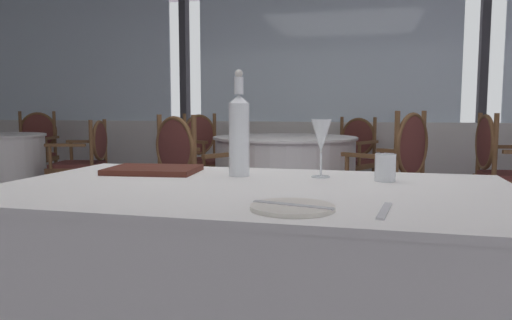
{
  "coord_description": "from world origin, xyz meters",
  "views": [
    {
      "loc": [
        0.61,
        -2.1,
        0.98
      ],
      "look_at": [
        0.2,
        -0.48,
        0.81
      ],
      "focal_mm": 33.73,
      "sensor_mm": 36.0,
      "label": 1
    }
  ],
  "objects_px": {
    "dining_chair_0_3": "(189,170)",
    "dining_chair_1_2": "(501,165)",
    "dining_chair_0_2": "(207,152)",
    "dining_chair_0_0": "(396,169)",
    "water_tumbler": "(385,168)",
    "side_plate": "(292,207)",
    "water_bottle": "(239,133)",
    "dining_chair_0_1": "(351,154)",
    "wine_glass": "(321,137)",
    "menu_book": "(153,170)",
    "dining_chair_2_3": "(87,158)",
    "dining_chair_2_0": "(34,147)"
  },
  "relations": [
    {
      "from": "dining_chair_0_3",
      "to": "wine_glass",
      "type": "bearing_deg",
      "value": -114.44
    },
    {
      "from": "dining_chair_0_0",
      "to": "dining_chair_0_1",
      "type": "relative_size",
      "value": 1.07
    },
    {
      "from": "side_plate",
      "to": "dining_chair_2_3",
      "type": "xyz_separation_m",
      "value": [
        -2.52,
        2.96,
        -0.23
      ]
    },
    {
      "from": "wine_glass",
      "to": "dining_chair_0_1",
      "type": "relative_size",
      "value": 0.22
    },
    {
      "from": "dining_chair_0_3",
      "to": "dining_chair_1_2",
      "type": "bearing_deg",
      "value": -40.81
    },
    {
      "from": "dining_chair_0_0",
      "to": "dining_chair_2_0",
      "type": "bearing_deg",
      "value": 14.09
    },
    {
      "from": "dining_chair_0_2",
      "to": "dining_chair_0_0",
      "type": "bearing_deg",
      "value": 0.0
    },
    {
      "from": "dining_chair_2_3",
      "to": "dining_chair_0_2",
      "type": "bearing_deg",
      "value": -162.11
    },
    {
      "from": "water_bottle",
      "to": "wine_glass",
      "type": "distance_m",
      "value": 0.29
    },
    {
      "from": "dining_chair_0_0",
      "to": "dining_chair_1_2",
      "type": "bearing_deg",
      "value": -123.47
    },
    {
      "from": "menu_book",
      "to": "dining_chair_0_1",
      "type": "bearing_deg",
      "value": 75.06
    },
    {
      "from": "water_tumbler",
      "to": "dining_chair_2_3",
      "type": "bearing_deg",
      "value": 138.23
    },
    {
      "from": "water_tumbler",
      "to": "menu_book",
      "type": "bearing_deg",
      "value": 178.89
    },
    {
      "from": "side_plate",
      "to": "water_bottle",
      "type": "bearing_deg",
      "value": 118.27
    },
    {
      "from": "water_bottle",
      "to": "dining_chair_2_3",
      "type": "distance_m",
      "value": 3.32
    },
    {
      "from": "dining_chair_0_2",
      "to": "water_bottle",
      "type": "bearing_deg",
      "value": -38.06
    },
    {
      "from": "water_bottle",
      "to": "dining_chair_0_1",
      "type": "distance_m",
      "value": 3.47
    },
    {
      "from": "side_plate",
      "to": "dining_chair_2_0",
      "type": "relative_size",
      "value": 0.21
    },
    {
      "from": "dining_chair_0_3",
      "to": "side_plate",
      "type": "bearing_deg",
      "value": -122.18
    },
    {
      "from": "side_plate",
      "to": "dining_chair_0_2",
      "type": "distance_m",
      "value": 3.89
    },
    {
      "from": "dining_chair_0_3",
      "to": "dining_chair_0_2",
      "type": "bearing_deg",
      "value": 44.96
    },
    {
      "from": "dining_chair_0_0",
      "to": "dining_chair_0_2",
      "type": "xyz_separation_m",
      "value": [
        -1.84,
        1.06,
        -0.01
      ]
    },
    {
      "from": "dining_chair_0_1",
      "to": "dining_chair_0_2",
      "type": "relative_size",
      "value": 0.96
    },
    {
      "from": "dining_chair_1_2",
      "to": "dining_chair_0_3",
      "type": "bearing_deg",
      "value": -165.77
    },
    {
      "from": "side_plate",
      "to": "water_tumbler",
      "type": "bearing_deg",
      "value": 67.37
    },
    {
      "from": "water_bottle",
      "to": "dining_chair_2_0",
      "type": "xyz_separation_m",
      "value": [
        -3.38,
        3.13,
        -0.35
      ]
    },
    {
      "from": "water_tumbler",
      "to": "dining_chair_0_2",
      "type": "xyz_separation_m",
      "value": [
        -1.73,
        3.06,
        -0.24
      ]
    },
    {
      "from": "water_tumbler",
      "to": "dining_chair_0_2",
      "type": "bearing_deg",
      "value": 119.46
    },
    {
      "from": "menu_book",
      "to": "dining_chair_2_3",
      "type": "relative_size",
      "value": 0.36
    },
    {
      "from": "dining_chair_0_1",
      "to": "dining_chair_0_3",
      "type": "relative_size",
      "value": 0.96
    },
    {
      "from": "dining_chair_0_0",
      "to": "dining_chair_1_2",
      "type": "relative_size",
      "value": 1.02
    },
    {
      "from": "wine_glass",
      "to": "dining_chair_0_0",
      "type": "distance_m",
      "value": 2.02
    },
    {
      "from": "dining_chair_0_0",
      "to": "water_bottle",
      "type": "bearing_deg",
      "value": 103.07
    },
    {
      "from": "water_bottle",
      "to": "dining_chair_0_1",
      "type": "bearing_deg",
      "value": 86.49
    },
    {
      "from": "wine_glass",
      "to": "menu_book",
      "type": "distance_m",
      "value": 0.63
    },
    {
      "from": "dining_chair_1_2",
      "to": "dining_chair_0_1",
      "type": "bearing_deg",
      "value": 133.49
    },
    {
      "from": "side_plate",
      "to": "dining_chair_0_2",
      "type": "relative_size",
      "value": 0.21
    },
    {
      "from": "dining_chair_0_3",
      "to": "water_tumbler",
      "type": "bearing_deg",
      "value": -110.31
    },
    {
      "from": "water_bottle",
      "to": "dining_chair_0_0",
      "type": "distance_m",
      "value": 2.11
    },
    {
      "from": "side_plate",
      "to": "dining_chair_1_2",
      "type": "height_order",
      "value": "dining_chair_1_2"
    },
    {
      "from": "wine_glass",
      "to": "water_tumbler",
      "type": "bearing_deg",
      "value": -10.31
    },
    {
      "from": "dining_chair_0_2",
      "to": "menu_book",
      "type": "bearing_deg",
      "value": -43.6
    },
    {
      "from": "wine_glass",
      "to": "dining_chair_2_3",
      "type": "relative_size",
      "value": 0.22
    },
    {
      "from": "dining_chair_0_0",
      "to": "dining_chair_0_3",
      "type": "bearing_deg",
      "value": 44.87
    },
    {
      "from": "menu_book",
      "to": "dining_chair_2_3",
      "type": "bearing_deg",
      "value": 122.17
    },
    {
      "from": "side_plate",
      "to": "dining_chair_1_2",
      "type": "relative_size",
      "value": 0.21
    },
    {
      "from": "dining_chair_0_0",
      "to": "dining_chair_0_1",
      "type": "bearing_deg",
      "value": -44.73
    },
    {
      "from": "side_plate",
      "to": "menu_book",
      "type": "xyz_separation_m",
      "value": [
        -0.62,
        0.53,
        0.01
      ]
    },
    {
      "from": "water_bottle",
      "to": "dining_chair_0_2",
      "type": "xyz_separation_m",
      "value": [
        -1.23,
        3.06,
        -0.35
      ]
    },
    {
      "from": "water_bottle",
      "to": "dining_chair_2_0",
      "type": "relative_size",
      "value": 0.38
    }
  ]
}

